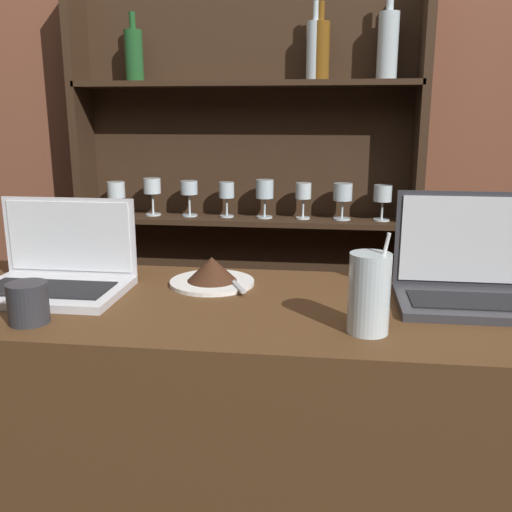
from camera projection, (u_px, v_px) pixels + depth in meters
The scene contains 8 objects.
bar_counter at pixel (244, 510), 1.40m from camera, with size 2.05×0.55×1.08m.
back_wall at pixel (283, 149), 2.20m from camera, with size 7.00×0.06×2.70m.
back_shelf at pixel (249, 230), 2.21m from camera, with size 1.28×0.18×1.98m.
laptop_near at pixel (57, 273), 1.34m from camera, with size 0.34×0.24×0.21m.
laptop_far at pixel (472, 279), 1.25m from camera, with size 0.33×0.22×0.24m.
cake_plate at pixel (212, 273), 1.39m from camera, with size 0.21×0.21×0.07m.
water_glass at pixel (369, 293), 1.08m from camera, with size 0.08×0.08×0.20m.
coffee_cup at pixel (28, 303), 1.13m from camera, with size 0.08×0.08×0.08m.
Camera 1 is at (0.19, -0.91, 1.49)m, focal length 40.00 mm.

